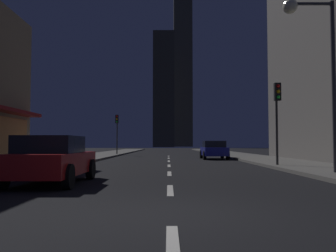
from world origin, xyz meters
TOP-DOWN VIEW (x-y plane):
  - ground_plane at (0.00, 32.00)m, footprint 78.00×136.00m
  - sidewalk_right at (7.00, 32.00)m, footprint 4.00×76.00m
  - sidewalk_left at (-7.00, 32.00)m, footprint 4.00×76.00m
  - lane_marking_center at (0.00, 13.60)m, footprint 0.16×33.40m
  - skyscraper_distant_tall at (-1.68, 127.94)m, footprint 7.96×5.48m
  - skyscraper_distant_mid at (6.69, 155.07)m, footprint 8.26×8.79m
  - car_parked_near at (-3.60, 4.75)m, footprint 1.98×4.24m
  - car_parked_far at (3.60, 22.43)m, footprint 1.98×4.24m
  - fire_hydrant_far_left at (-5.90, 16.57)m, footprint 0.42×0.30m
  - traffic_light_near_right at (5.50, 11.94)m, footprint 0.32×0.48m
  - traffic_light_far_left at (-5.50, 31.94)m, footprint 0.32×0.48m
  - street_lamp_right at (5.38, 7.22)m, footprint 1.96×0.56m

SIDE VIEW (x-z plane):
  - ground_plane at x=0.00m, z-range -0.10..0.00m
  - lane_marking_center at x=0.00m, z-range 0.00..0.01m
  - sidewalk_right at x=7.00m, z-range 0.00..0.15m
  - sidewalk_left at x=-7.00m, z-range 0.00..0.15m
  - fire_hydrant_far_left at x=-5.90m, z-range 0.13..0.78m
  - car_parked_near at x=-3.60m, z-range 0.02..1.47m
  - car_parked_far at x=3.60m, z-range 0.02..1.47m
  - traffic_light_near_right at x=5.50m, z-range 1.09..5.29m
  - traffic_light_far_left at x=-5.50m, z-range 1.09..5.29m
  - street_lamp_right at x=5.38m, z-range 1.78..8.36m
  - skyscraper_distant_tall at x=-1.68m, z-range 0.00..43.54m
  - skyscraper_distant_mid at x=6.69m, z-range 0.00..76.00m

